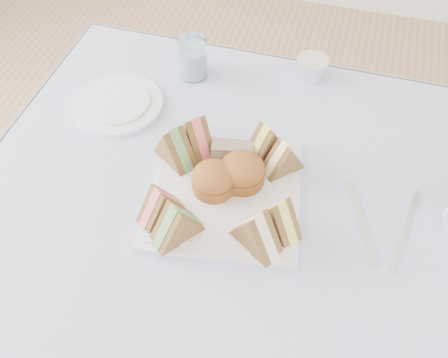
# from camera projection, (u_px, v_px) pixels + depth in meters

# --- Properties ---
(table) EXTENTS (0.90, 0.90, 0.74)m
(table) POSITION_uv_depth(u_px,v_px,m) (224.00, 310.00, 1.21)
(table) COLOR brown
(table) RESTS_ON floor
(tablecloth) EXTENTS (1.02, 1.02, 0.01)m
(tablecloth) POSITION_uv_depth(u_px,v_px,m) (224.00, 225.00, 0.92)
(tablecloth) COLOR #ADB4C3
(tablecloth) RESTS_ON table
(serving_plate) EXTENTS (0.33, 0.33, 0.01)m
(serving_plate) POSITION_uv_depth(u_px,v_px,m) (224.00, 193.00, 0.95)
(serving_plate) COLOR silver
(serving_plate) RESTS_ON tablecloth
(sandwich_fl_a) EXTENTS (0.09, 0.10, 0.08)m
(sandwich_fl_a) POSITION_uv_depth(u_px,v_px,m) (160.00, 203.00, 0.88)
(sandwich_fl_a) COLOR brown
(sandwich_fl_a) RESTS_ON serving_plate
(sandwich_fl_b) EXTENTS (0.09, 0.10, 0.08)m
(sandwich_fl_b) POSITION_uv_depth(u_px,v_px,m) (176.00, 221.00, 0.85)
(sandwich_fl_b) COLOR brown
(sandwich_fl_b) RESTS_ON serving_plate
(sandwich_fr_a) EXTENTS (0.10, 0.09, 0.08)m
(sandwich_fr_a) POSITION_uv_depth(u_px,v_px,m) (279.00, 215.00, 0.86)
(sandwich_fr_a) COLOR brown
(sandwich_fr_a) RESTS_ON serving_plate
(sandwich_fr_b) EXTENTS (0.10, 0.09, 0.09)m
(sandwich_fr_b) POSITION_uv_depth(u_px,v_px,m) (257.00, 230.00, 0.84)
(sandwich_fr_b) COLOR brown
(sandwich_fr_b) RESTS_ON serving_plate
(sandwich_bl_a) EXTENTS (0.10, 0.09, 0.09)m
(sandwich_bl_a) POSITION_uv_depth(u_px,v_px,m) (174.00, 145.00, 0.96)
(sandwich_bl_a) COLOR brown
(sandwich_bl_a) RESTS_ON serving_plate
(sandwich_bl_b) EXTENTS (0.10, 0.10, 0.08)m
(sandwich_bl_b) POSITION_uv_depth(u_px,v_px,m) (196.00, 133.00, 0.99)
(sandwich_bl_b) COLOR brown
(sandwich_bl_b) RESTS_ON serving_plate
(sandwich_br_a) EXTENTS (0.09, 0.09, 0.08)m
(sandwich_br_a) POSITION_uv_depth(u_px,v_px,m) (283.00, 156.00, 0.95)
(sandwich_br_a) COLOR brown
(sandwich_br_a) RESTS_ON serving_plate
(sandwich_br_b) EXTENTS (0.09, 0.10, 0.08)m
(sandwich_br_b) POSITION_uv_depth(u_px,v_px,m) (266.00, 140.00, 0.98)
(sandwich_br_b) COLOR brown
(sandwich_br_b) RESTS_ON serving_plate
(scone_left) EXTENTS (0.08, 0.08, 0.06)m
(scone_left) POSITION_uv_depth(u_px,v_px,m) (213.00, 179.00, 0.93)
(scone_left) COLOR brown
(scone_left) RESTS_ON serving_plate
(scone_right) EXTENTS (0.12, 0.12, 0.06)m
(scone_right) POSITION_uv_depth(u_px,v_px,m) (242.00, 171.00, 0.94)
(scone_right) COLOR brown
(scone_right) RESTS_ON serving_plate
(pastry_slice) EXTENTS (0.09, 0.05, 0.04)m
(pastry_slice) POSITION_uv_depth(u_px,v_px,m) (232.00, 151.00, 0.99)
(pastry_slice) COLOR tan
(pastry_slice) RESTS_ON serving_plate
(side_plate) EXTENTS (0.20, 0.20, 0.01)m
(side_plate) POSITION_uv_depth(u_px,v_px,m) (118.00, 104.00, 1.11)
(side_plate) COLOR silver
(side_plate) RESTS_ON tablecloth
(water_glass) EXTENTS (0.08, 0.08, 0.10)m
(water_glass) POSITION_uv_depth(u_px,v_px,m) (193.00, 58.00, 1.14)
(water_glass) COLOR white
(water_glass) RESTS_ON tablecloth
(tea_strainer) EXTENTS (0.08, 0.08, 0.04)m
(tea_strainer) POSITION_uv_depth(u_px,v_px,m) (311.00, 69.00, 1.16)
(tea_strainer) COLOR white
(tea_strainer) RESTS_ON tablecloth
(knife) EXTENTS (0.08, 0.18, 0.00)m
(knife) POSITION_uv_depth(u_px,v_px,m) (361.00, 222.00, 0.91)
(knife) COLOR white
(knife) RESTS_ON tablecloth
(fork) EXTENTS (0.04, 0.16, 0.00)m
(fork) POSITION_uv_depth(u_px,v_px,m) (403.00, 237.00, 0.89)
(fork) COLOR white
(fork) RESTS_ON tablecloth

